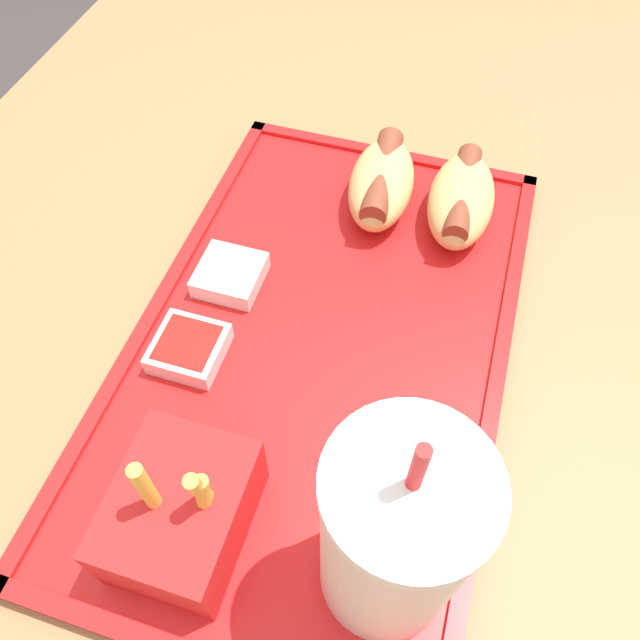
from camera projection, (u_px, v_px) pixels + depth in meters
name	position (u px, v px, depth m)	size (l,w,h in m)	color
ground_plane	(301.00, 597.00, 1.10)	(8.00, 8.00, 0.00)	#383333
dining_table	(293.00, 534.00, 0.79)	(1.47, 0.83, 0.75)	olive
food_tray	(320.00, 345.00, 0.50)	(0.48, 0.29, 0.01)	red
soda_cup	(395.00, 537.00, 0.33)	(0.08, 0.08, 0.19)	silver
hot_dog_far	(461.00, 199.00, 0.55)	(0.12, 0.06, 0.04)	tan
hot_dog_near	(382.00, 182.00, 0.57)	(0.12, 0.07, 0.04)	tan
fries_carton	(182.00, 512.00, 0.39)	(0.10, 0.08, 0.10)	red
sauce_cup_mayo	(230.00, 274.00, 0.52)	(0.05, 0.05, 0.02)	silver
sauce_cup_ketchup	(189.00, 348.00, 0.48)	(0.05, 0.05, 0.02)	silver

